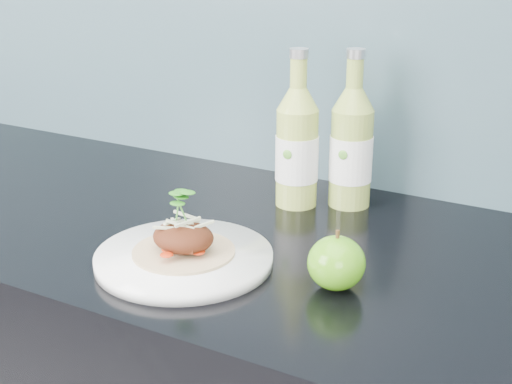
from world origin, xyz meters
TOP-DOWN VIEW (x-y plane):
  - dinner_plate at (-0.10, 1.56)m, footprint 0.31×0.31m
  - pork_taco at (-0.10, 1.56)m, footprint 0.14×0.14m
  - green_apple at (0.11, 1.60)m, footprint 0.10×0.10m
  - cider_bottle_left at (-0.06, 1.84)m, footprint 0.08×0.08m
  - cider_bottle_right at (0.02, 1.88)m, footprint 0.09×0.09m

SIDE VIEW (x-z plane):
  - dinner_plate at x=-0.10m, z-range 0.90..0.92m
  - green_apple at x=0.11m, z-range 0.90..0.98m
  - pork_taco at x=-0.10m, z-range 0.90..0.99m
  - cider_bottle_left at x=-0.06m, z-range 0.87..1.13m
  - cider_bottle_right at x=0.02m, z-range 0.87..1.13m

